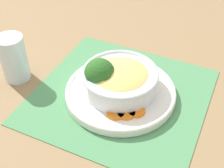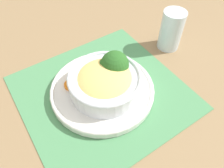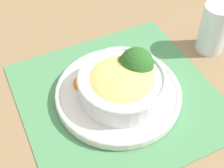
% 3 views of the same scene
% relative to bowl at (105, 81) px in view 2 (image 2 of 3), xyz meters
% --- Properties ---
extents(ground_plane, '(4.00, 4.00, 0.00)m').
position_rel_bowl_xyz_m(ground_plane, '(-0.01, 0.01, -0.05)').
color(ground_plane, '#8C704C').
extents(placemat, '(0.47, 0.46, 0.00)m').
position_rel_bowl_xyz_m(placemat, '(-0.01, 0.01, -0.05)').
color(placemat, '#4C8C59').
rests_on(placemat, ground_plane).
extents(plate, '(0.28, 0.28, 0.02)m').
position_rel_bowl_xyz_m(plate, '(-0.01, 0.01, -0.04)').
color(plate, white).
rests_on(plate, placemat).
extents(bowl, '(0.19, 0.19, 0.06)m').
position_rel_bowl_xyz_m(bowl, '(0.00, 0.00, 0.00)').
color(bowl, silver).
rests_on(bowl, plate).
extents(broccoli_floret, '(0.08, 0.08, 0.09)m').
position_rel_bowl_xyz_m(broccoli_floret, '(0.04, 0.03, 0.02)').
color(broccoli_floret, '#759E51').
rests_on(broccoli_floret, plate).
extents(carrot_slice_near, '(0.04, 0.04, 0.01)m').
position_rel_bowl_xyz_m(carrot_slice_near, '(-0.04, 0.08, -0.03)').
color(carrot_slice_near, orange).
rests_on(carrot_slice_near, plate).
extents(carrot_slice_middle, '(0.04, 0.04, 0.01)m').
position_rel_bowl_xyz_m(carrot_slice_middle, '(-0.06, 0.07, -0.03)').
color(carrot_slice_middle, orange).
rests_on(carrot_slice_middle, plate).
extents(carrot_slice_far, '(0.04, 0.04, 0.01)m').
position_rel_bowl_xyz_m(carrot_slice_far, '(-0.07, 0.05, -0.03)').
color(carrot_slice_far, orange).
rests_on(carrot_slice_far, plate).
extents(water_glass, '(0.07, 0.07, 0.13)m').
position_rel_bowl_xyz_m(water_glass, '(0.27, 0.09, 0.00)').
color(water_glass, silver).
rests_on(water_glass, ground_plane).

